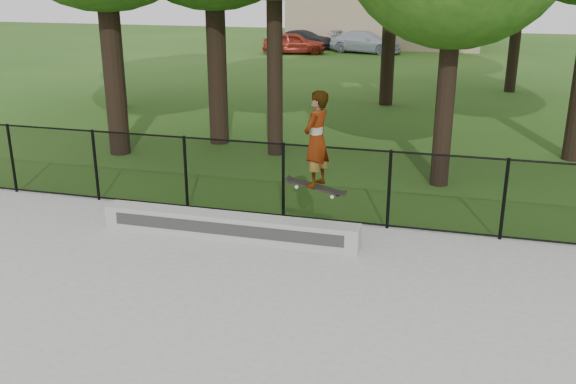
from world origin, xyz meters
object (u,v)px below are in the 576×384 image
Objects in this scene: car_a at (294,43)px; car_b at (306,39)px; grind_ledge at (229,226)px; car_c at (365,42)px; skater_airborne at (316,141)px.

car_a reaches higher than car_b.
grind_ledge is at bearing -147.70° from car_b.
car_c reaches higher than car_b.
car_c is at bearing 96.99° from skater_airborne.
car_b is at bearing -13.33° from car_a.
car_b is 0.79× the size of car_c.
car_b is 4.17m from car_c.
car_a is (-5.96, 27.34, 0.35)m from grind_ledge.
grind_ledge is 29.03m from car_c.
car_a and car_c have the same top height.
skater_airborne reaches higher than grind_ledge.
car_a is 0.92× the size of car_c.
grind_ledge is 1.50× the size of car_b.
car_b is at bearing 101.11° from grind_ledge.
car_c is 2.27× the size of skater_airborne.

